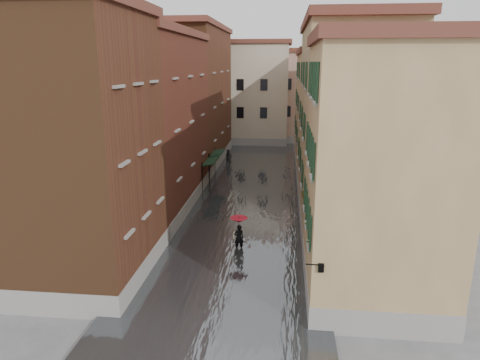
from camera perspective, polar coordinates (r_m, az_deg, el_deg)
The scene contains 16 objects.
ground at distance 24.12m, azimuth -1.28°, elevation -10.98°, with size 120.00×120.00×0.00m, color #5C5C5E.
floodwater at distance 36.13m, azimuth 1.35°, elevation -1.69°, with size 10.00×60.00×0.20m, color #484C50.
building_left_near at distance 22.16m, azimuth -20.37°, elevation 3.46°, with size 6.00×8.00×13.00m, color brown.
building_left_mid at distance 32.27m, azimuth -11.78°, elevation 7.13°, with size 6.00×14.00×12.50m, color #57261B.
building_left_far at distance 46.62m, azimuth -6.20°, elevation 10.75°, with size 6.00×16.00×14.00m, color brown.
building_right_near at distance 20.48m, azimuth 17.69°, elevation 0.62°, with size 6.00×8.00×11.50m, color #987B4E.
building_right_mid at distance 31.00m, azimuth 13.89°, elevation 7.14°, with size 6.00×14.00×13.00m, color tan.
building_right_far at distance 45.88m, azimuth 11.42°, elevation 8.90°, with size 6.00×16.00×11.50m, color #987B4E.
building_end_cream at distance 59.85m, azimuth 0.50°, elevation 11.37°, with size 12.00×9.00×13.00m, color beige.
building_end_pink at distance 61.69m, azimuth 9.18°, elevation 10.83°, with size 10.00×9.00×12.00m, color tan.
awning_near at distance 36.86m, azimuth -3.92°, elevation 2.45°, with size 1.09×3.26×2.80m.
awning_far at distance 40.20m, azimuth -3.07°, elevation 3.55°, with size 1.09×3.06×2.80m.
wall_lantern at distance 17.31m, azimuth 10.68°, elevation -11.34°, with size 0.71×0.22×0.35m.
window_planters at distance 21.50m, azimuth 9.24°, elevation -4.40°, with size 0.59×8.04×0.84m.
pedestrian_main at distance 25.03m, azimuth -0.16°, elevation -6.68°, with size 1.05×1.05×2.06m.
pedestrian_far at distance 45.96m, azimuth -1.54°, elevation 3.02°, with size 0.84×0.65×1.72m, color black.
Camera 1 is at (2.81, -21.42, 10.72)m, focal length 32.00 mm.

